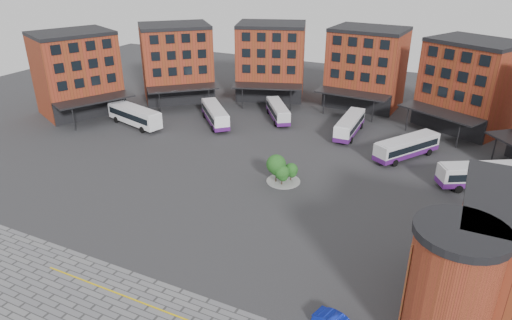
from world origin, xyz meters
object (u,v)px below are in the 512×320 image
at_px(bus_a, 134,115).
at_px(bus_b, 215,114).
at_px(bus_c, 278,111).
at_px(bus_e, 407,147).
at_px(bus_d, 350,125).
at_px(bus_f, 484,175).
at_px(tree_island, 281,169).

relative_size(bus_a, bus_b, 1.22).
distance_m(bus_a, bus_c, 24.73).
distance_m(bus_b, bus_e, 32.06).
distance_m(bus_a, bus_d, 36.09).
bearing_deg(bus_b, bus_f, -50.27).
xyz_separation_m(bus_b, bus_e, (32.05, -0.30, -0.01)).
bearing_deg(bus_c, bus_f, -55.34).
height_order(bus_a, bus_e, bus_a).
bearing_deg(tree_island, bus_b, 140.66).
xyz_separation_m(bus_a, bus_b, (11.86, 6.78, -0.27)).
relative_size(bus_a, bus_d, 1.10).
height_order(bus_b, bus_f, bus_f).
bearing_deg(bus_e, bus_d, -176.31).
height_order(tree_island, bus_f, tree_island).
xyz_separation_m(tree_island, bus_e, (13.20, 15.16, -0.27)).
bearing_deg(bus_e, bus_f, 5.65).
bearing_deg(tree_island, bus_d, 80.69).
relative_size(tree_island, bus_c, 0.46).
bearing_deg(bus_f, bus_d, -147.45).
bearing_deg(bus_c, bus_a, 177.78).
bearing_deg(bus_a, bus_f, -73.31).
relative_size(bus_c, bus_d, 0.88).
xyz_separation_m(bus_a, bus_f, (54.08, 1.36, -0.24)).
relative_size(bus_c, bus_e, 0.90).
bearing_deg(bus_d, bus_b, -168.35).
relative_size(bus_d, bus_e, 1.02).
xyz_separation_m(tree_island, bus_c, (-10.01, 22.19, -0.41)).
height_order(tree_island, bus_d, tree_island).
xyz_separation_m(bus_a, bus_c, (20.71, 13.51, -0.42)).
relative_size(bus_d, bus_f, 0.98).
bearing_deg(bus_e, tree_island, -98.67).
relative_size(tree_island, bus_d, 0.40).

